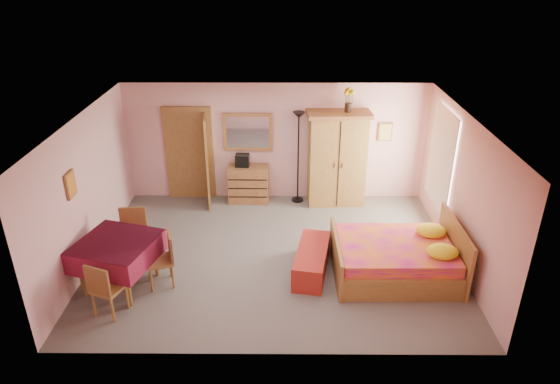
{
  "coord_description": "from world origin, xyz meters",
  "views": [
    {
      "loc": [
        0.15,
        -7.76,
        5.01
      ],
      "look_at": [
        0.1,
        0.3,
        1.15
      ],
      "focal_mm": 32.0,
      "sensor_mm": 36.0,
      "label": 1
    }
  ],
  "objects_px": {
    "stereo": "(242,160)",
    "floor_lamp": "(298,158)",
    "chest_of_drawers": "(249,184)",
    "wardrobe": "(337,159)",
    "bench": "(312,260)",
    "dining_table": "(119,264)",
    "chair_west": "(77,260)",
    "wall_mirror": "(248,132)",
    "chair_east": "(160,260)",
    "bed": "(395,249)",
    "chair_south": "(108,287)",
    "chair_north": "(133,238)",
    "sunflower_vase": "(349,100)"
  },
  "relations": [
    {
      "from": "chair_west",
      "to": "chair_east",
      "type": "xyz_separation_m",
      "value": [
        1.37,
        -0.01,
        -0.0
      ]
    },
    {
      "from": "wall_mirror",
      "to": "floor_lamp",
      "type": "bearing_deg",
      "value": -9.01
    },
    {
      "from": "chair_west",
      "to": "floor_lamp",
      "type": "bearing_deg",
      "value": 142.07
    },
    {
      "from": "chair_north",
      "to": "wardrobe",
      "type": "bearing_deg",
      "value": -153.76
    },
    {
      "from": "wall_mirror",
      "to": "chair_north",
      "type": "xyz_separation_m",
      "value": [
        -1.87,
        -2.7,
        -1.05
      ]
    },
    {
      "from": "chest_of_drawers",
      "to": "stereo",
      "type": "distance_m",
      "value": 0.57
    },
    {
      "from": "wardrobe",
      "to": "bench",
      "type": "bearing_deg",
      "value": -106.63
    },
    {
      "from": "sunflower_vase",
      "to": "bench",
      "type": "height_order",
      "value": "sunflower_vase"
    },
    {
      "from": "dining_table",
      "to": "chair_west",
      "type": "xyz_separation_m",
      "value": [
        -0.71,
        0.05,
        0.05
      ]
    },
    {
      "from": "bed",
      "to": "chair_west",
      "type": "relative_size",
      "value": 2.21
    },
    {
      "from": "chair_south",
      "to": "chair_west",
      "type": "bearing_deg",
      "value": 156.96
    },
    {
      "from": "chest_of_drawers",
      "to": "bed",
      "type": "relative_size",
      "value": 0.42
    },
    {
      "from": "stereo",
      "to": "bench",
      "type": "distance_m",
      "value": 3.19
    },
    {
      "from": "wardrobe",
      "to": "chair_east",
      "type": "distance_m",
      "value": 4.47
    },
    {
      "from": "dining_table",
      "to": "chair_south",
      "type": "height_order",
      "value": "chair_south"
    },
    {
      "from": "wall_mirror",
      "to": "bench",
      "type": "bearing_deg",
      "value": -66.4
    },
    {
      "from": "chest_of_drawers",
      "to": "stereo",
      "type": "xyz_separation_m",
      "value": [
        -0.12,
        0.03,
        0.55
      ]
    },
    {
      "from": "bench",
      "to": "chair_south",
      "type": "xyz_separation_m",
      "value": [
        -3.13,
        -1.11,
        0.24
      ]
    },
    {
      "from": "bench",
      "to": "chair_south",
      "type": "bearing_deg",
      "value": -160.45
    },
    {
      "from": "dining_table",
      "to": "wall_mirror",
      "type": "bearing_deg",
      "value": 60.33
    },
    {
      "from": "floor_lamp",
      "to": "wardrobe",
      "type": "distance_m",
      "value": 0.83
    },
    {
      "from": "stereo",
      "to": "chair_west",
      "type": "xyz_separation_m",
      "value": [
        -2.51,
        -3.15,
        -0.49
      ]
    },
    {
      "from": "bed",
      "to": "bench",
      "type": "xyz_separation_m",
      "value": [
        -1.41,
        0.04,
        -0.26
      ]
    },
    {
      "from": "sunflower_vase",
      "to": "dining_table",
      "type": "bearing_deg",
      "value": -141.99
    },
    {
      "from": "bench",
      "to": "chair_south",
      "type": "height_order",
      "value": "chair_south"
    },
    {
      "from": "chair_east",
      "to": "stereo",
      "type": "bearing_deg",
      "value": -38.09
    },
    {
      "from": "chest_of_drawers",
      "to": "bench",
      "type": "bearing_deg",
      "value": -64.6
    },
    {
      "from": "bed",
      "to": "chair_west",
      "type": "distance_m",
      "value": 5.31
    },
    {
      "from": "stereo",
      "to": "floor_lamp",
      "type": "bearing_deg",
      "value": 0.0
    },
    {
      "from": "floor_lamp",
      "to": "dining_table",
      "type": "height_order",
      "value": "floor_lamp"
    },
    {
      "from": "bench",
      "to": "bed",
      "type": "bearing_deg",
      "value": -1.62
    },
    {
      "from": "floor_lamp",
      "to": "bench",
      "type": "distance_m",
      "value": 2.89
    },
    {
      "from": "chair_south",
      "to": "chair_west",
      "type": "distance_m",
      "value": 1.06
    },
    {
      "from": "stereo",
      "to": "sunflower_vase",
      "type": "xyz_separation_m",
      "value": [
        2.21,
        -0.06,
        1.35
      ]
    },
    {
      "from": "dining_table",
      "to": "bed",
      "type": "bearing_deg",
      "value": 4.75
    },
    {
      "from": "chair_north",
      "to": "wall_mirror",
      "type": "bearing_deg",
      "value": -131.44
    },
    {
      "from": "wall_mirror",
      "to": "floor_lamp",
      "type": "height_order",
      "value": "floor_lamp"
    },
    {
      "from": "wall_mirror",
      "to": "chair_west",
      "type": "bearing_deg",
      "value": -127.83
    },
    {
      "from": "floor_lamp",
      "to": "chest_of_drawers",
      "type": "bearing_deg",
      "value": -178.51
    },
    {
      "from": "wall_mirror",
      "to": "chair_east",
      "type": "distance_m",
      "value": 3.73
    },
    {
      "from": "sunflower_vase",
      "to": "wall_mirror",
      "type": "bearing_deg",
      "value": 173.39
    },
    {
      "from": "bed",
      "to": "chair_east",
      "type": "relative_size",
      "value": 2.22
    },
    {
      "from": "bed",
      "to": "chair_south",
      "type": "relative_size",
      "value": 2.25
    },
    {
      "from": "stereo",
      "to": "chair_north",
      "type": "xyz_separation_m",
      "value": [
        -1.74,
        -2.52,
        -0.46
      ]
    },
    {
      "from": "wall_mirror",
      "to": "bench",
      "type": "xyz_separation_m",
      "value": [
        1.26,
        -2.96,
        -1.32
      ]
    },
    {
      "from": "bench",
      "to": "chair_west",
      "type": "relative_size",
      "value": 1.43
    },
    {
      "from": "chair_north",
      "to": "sunflower_vase",
      "type": "bearing_deg",
      "value": -154.92
    },
    {
      "from": "wardrobe",
      "to": "floor_lamp",
      "type": "bearing_deg",
      "value": 172.6
    },
    {
      "from": "floor_lamp",
      "to": "sunflower_vase",
      "type": "distance_m",
      "value": 1.64
    },
    {
      "from": "dining_table",
      "to": "chair_south",
      "type": "bearing_deg",
      "value": -85.94
    }
  ]
}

